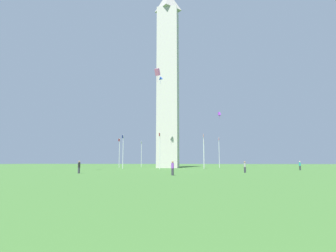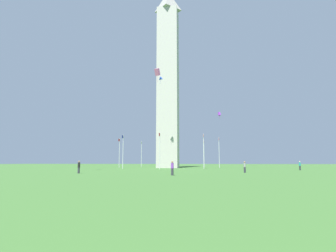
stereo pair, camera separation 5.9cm
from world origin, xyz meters
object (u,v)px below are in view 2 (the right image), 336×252
at_px(person_gray_shirt, 245,167).
at_px(person_black_shirt, 79,167).
at_px(flagpole_se, 204,152).
at_px(kite_pink_box, 157,72).
at_px(kite_blue_delta, 160,79).
at_px(flagpole_s, 174,153).
at_px(obelisk_monument, 168,76).
at_px(flagpole_w, 119,152).
at_px(flagpole_n, 160,149).
at_px(flagpole_ne, 204,150).
at_px(flagpole_nw, 123,150).
at_px(person_purple_shirt, 172,168).
at_px(kite_purple_box, 219,114).
at_px(flagpole_sw, 141,153).
at_px(flagpole_e, 219,151).
at_px(person_teal_shirt, 300,166).

relative_size(person_gray_shirt, person_black_shirt, 0.96).
xyz_separation_m(flagpole_se, kite_pink_box, (26.19, -9.17, 15.66)).
height_order(person_gray_shirt, kite_blue_delta, kite_blue_delta).
height_order(flagpole_se, flagpole_s, same).
height_order(person_gray_shirt, person_black_shirt, person_black_shirt).
xyz_separation_m(obelisk_monument, flagpole_w, (0.06, -13.08, -20.26)).
height_order(flagpole_n, flagpole_ne, same).
relative_size(obelisk_monument, flagpole_nw, 6.33).
distance_m(person_purple_shirt, kite_purple_box, 36.26).
relative_size(flagpole_s, person_purple_shirt, 4.68).
relative_size(person_gray_shirt, kite_blue_delta, 0.91).
distance_m(flagpole_nw, person_gray_shirt, 32.08).
relative_size(flagpole_se, kite_pink_box, 2.57).
xyz_separation_m(flagpole_n, kite_blue_delta, (-2.34, -0.34, 16.11)).
height_order(flagpole_nw, kite_pink_box, kite_pink_box).
xyz_separation_m(obelisk_monument, kite_blue_delta, (10.80, -0.34, -4.14)).
height_order(flagpole_w, kite_purple_box, kite_purple_box).
bearing_deg(kite_blue_delta, person_gray_shirt, 39.16).
bearing_deg(flagpole_nw, flagpole_sw, 180.00).
height_order(flagpole_nw, kite_purple_box, kite_purple_box).
distance_m(flagpole_se, kite_purple_box, 17.43).
bearing_deg(obelisk_monument, person_black_shirt, -11.82).
distance_m(obelisk_monument, flagpole_e, 24.12).
distance_m(obelisk_monument, person_gray_shirt, 41.02).
height_order(obelisk_monument, kite_purple_box, obelisk_monument).
height_order(person_black_shirt, kite_purple_box, kite_purple_box).
bearing_deg(kite_blue_delta, flagpole_n, 8.27).
bearing_deg(flagpole_n, flagpole_nw, -112.50).
bearing_deg(kite_purple_box, flagpole_nw, -80.25).
xyz_separation_m(person_black_shirt, kite_pink_box, (-18.21, 7.45, 19.08)).
xyz_separation_m(flagpole_sw, kite_blue_delta, (19.99, 8.91, 16.11)).
relative_size(flagpole_n, person_gray_shirt, 4.78).
relative_size(flagpole_w, kite_blue_delta, 4.33).
bearing_deg(flagpole_s, person_black_shirt, -8.68).
bearing_deg(person_purple_shirt, kite_blue_delta, 4.88).
relative_size(flagpole_ne, person_teal_shirt, 4.62).
bearing_deg(flagpole_nw, flagpole_e, 112.50).
distance_m(person_gray_shirt, kite_purple_box, 27.27).
xyz_separation_m(person_purple_shirt, kite_purple_box, (-33.41, 7.28, 12.05)).
bearing_deg(flagpole_nw, kite_purple_box, 99.75).
bearing_deg(kite_purple_box, flagpole_n, -59.60).
height_order(person_black_shirt, kite_blue_delta, kite_blue_delta).
distance_m(obelisk_monument, flagpole_w, 24.12).
xyz_separation_m(flagpole_ne, flagpole_se, (-18.50, 0.00, 0.00)).
distance_m(flagpole_sw, person_teal_shirt, 44.52).
bearing_deg(flagpole_n, obelisk_monument, 180.00).
height_order(flagpole_nw, person_black_shirt, flagpole_nw).
distance_m(person_purple_shirt, kite_pink_box, 29.60).
distance_m(flagpole_se, person_purple_shirt, 48.32).
relative_size(flagpole_ne, kite_purple_box, 4.68).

